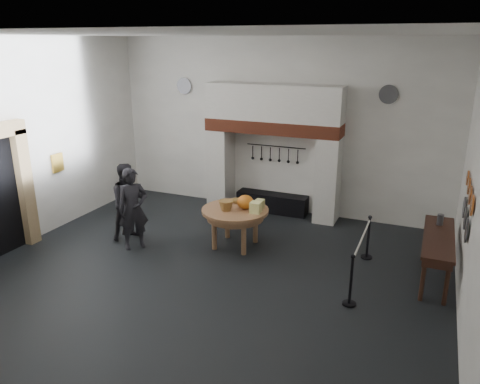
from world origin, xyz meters
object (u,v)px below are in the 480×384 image
at_px(barrier_post_far, 368,238).
at_px(visitor_near, 133,209).
at_px(work_table, 235,210).
at_px(visitor_far, 129,202).
at_px(side_table, 439,237).
at_px(iron_range, 272,203).
at_px(barrier_post_near, 351,281).

bearing_deg(barrier_post_far, visitor_near, -163.29).
bearing_deg(visitor_near, work_table, -23.34).
distance_m(work_table, visitor_near, 2.22).
height_order(visitor_near, barrier_post_far, visitor_near).
distance_m(work_table, visitor_far, 2.47).
xyz_separation_m(visitor_far, side_table, (6.55, 0.61, -0.02)).
bearing_deg(work_table, visitor_far, -167.43).
bearing_deg(visitor_near, iron_range, 10.09).
height_order(iron_range, barrier_post_far, barrier_post_far).
bearing_deg(side_table, iron_range, 150.45).
xyz_separation_m(barrier_post_near, barrier_post_far, (0.00, 2.00, 0.00)).
height_order(iron_range, barrier_post_near, barrier_post_near).
bearing_deg(visitor_near, barrier_post_far, -31.62).
bearing_deg(iron_range, work_table, -90.97).
bearing_deg(work_table, visitor_near, -155.01).
distance_m(work_table, barrier_post_far, 2.88).
bearing_deg(barrier_post_near, iron_range, 125.48).
distance_m(iron_range, barrier_post_far, 3.36).
distance_m(iron_range, barrier_post_near, 4.78).
xyz_separation_m(visitor_near, barrier_post_far, (4.82, 1.45, -0.46)).
bearing_deg(visitor_far, side_table, -50.31).
xyz_separation_m(work_table, barrier_post_near, (2.81, -1.49, -0.39)).
relative_size(visitor_near, barrier_post_near, 2.01).
bearing_deg(iron_range, barrier_post_far, -34.28).
bearing_deg(barrier_post_far, iron_range, 145.72).
height_order(side_table, barrier_post_far, same).
xyz_separation_m(side_table, barrier_post_near, (-1.33, -1.57, -0.42)).
relative_size(work_table, side_table, 0.67).
bearing_deg(side_table, work_table, -178.95).
distance_m(visitor_near, barrier_post_near, 4.88).
height_order(visitor_near, barrier_post_near, visitor_near).
xyz_separation_m(iron_range, barrier_post_near, (2.77, -3.89, 0.20)).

